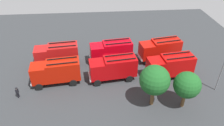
{
  "coord_description": "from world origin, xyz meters",
  "views": [
    {
      "loc": [
        2.39,
        28.37,
        20.46
      ],
      "look_at": [
        0.0,
        0.0,
        1.4
      ],
      "focal_mm": 34.03,
      "sensor_mm": 36.0,
      "label": 1
    }
  ],
  "objects_px": {
    "fire_truck_2": "(57,54)",
    "traffic_cone_0": "(114,54)",
    "fire_truck_1": "(111,51)",
    "tree_1": "(155,80)",
    "fire_truck_0": "(160,49)",
    "fire_truck_3": "(170,65)",
    "lamppost": "(223,66)",
    "fire_truck_4": "(113,67)",
    "fire_truck_5": "(56,71)",
    "firefighter_1": "(75,50)",
    "tree_0": "(187,85)",
    "firefighter_0": "(17,92)"
  },
  "relations": [
    {
      "from": "fire_truck_1",
      "to": "tree_1",
      "type": "relative_size",
      "value": 1.24
    },
    {
      "from": "fire_truck_1",
      "to": "fire_truck_3",
      "type": "xyz_separation_m",
      "value": [
        -8.62,
        5.19,
        0.0
      ]
    },
    {
      "from": "fire_truck_0",
      "to": "fire_truck_1",
      "type": "bearing_deg",
      "value": -9.71
    },
    {
      "from": "fire_truck_2",
      "to": "tree_0",
      "type": "xyz_separation_m",
      "value": [
        -17.55,
        11.3,
        1.4
      ]
    },
    {
      "from": "fire_truck_4",
      "to": "tree_0",
      "type": "distance_m",
      "value": 10.92
    },
    {
      "from": "traffic_cone_0",
      "to": "fire_truck_5",
      "type": "bearing_deg",
      "value": 37.33
    },
    {
      "from": "fire_truck_3",
      "to": "firefighter_1",
      "type": "xyz_separation_m",
      "value": [
        15.1,
        -8.13,
        -1.16
      ]
    },
    {
      "from": "fire_truck_5",
      "to": "lamppost",
      "type": "xyz_separation_m",
      "value": [
        -23.01,
        3.61,
        2.01
      ]
    },
    {
      "from": "fire_truck_5",
      "to": "fire_truck_1",
      "type": "bearing_deg",
      "value": -154.98
    },
    {
      "from": "fire_truck_3",
      "to": "traffic_cone_0",
      "type": "xyz_separation_m",
      "value": [
        8.03,
        -6.96,
        -1.83
      ]
    },
    {
      "from": "tree_1",
      "to": "lamppost",
      "type": "distance_m",
      "value": 10.15
    },
    {
      "from": "fire_truck_3",
      "to": "firefighter_0",
      "type": "distance_m",
      "value": 22.47
    },
    {
      "from": "fire_truck_0",
      "to": "tree_1",
      "type": "bearing_deg",
      "value": 60.72
    },
    {
      "from": "fire_truck_3",
      "to": "lamppost",
      "type": "height_order",
      "value": "lamppost"
    },
    {
      "from": "fire_truck_0",
      "to": "tree_0",
      "type": "bearing_deg",
      "value": 80.94
    },
    {
      "from": "fire_truck_3",
      "to": "traffic_cone_0",
      "type": "distance_m",
      "value": 10.78
    },
    {
      "from": "fire_truck_1",
      "to": "traffic_cone_0",
      "type": "height_order",
      "value": "fire_truck_1"
    },
    {
      "from": "fire_truck_0",
      "to": "firefighter_1",
      "type": "relative_size",
      "value": 4.27
    },
    {
      "from": "fire_truck_4",
      "to": "firefighter_0",
      "type": "xyz_separation_m",
      "value": [
        13.51,
        3.07,
        -1.19
      ]
    },
    {
      "from": "firefighter_0",
      "to": "tree_0",
      "type": "relative_size",
      "value": 0.32
    },
    {
      "from": "fire_truck_4",
      "to": "firefighter_0",
      "type": "relative_size",
      "value": 4.34
    },
    {
      "from": "tree_1",
      "to": "fire_truck_3",
      "type": "bearing_deg",
      "value": -125.98
    },
    {
      "from": "fire_truck_1",
      "to": "firefighter_1",
      "type": "distance_m",
      "value": 7.21
    },
    {
      "from": "traffic_cone_0",
      "to": "fire_truck_3",
      "type": "bearing_deg",
      "value": 139.09
    },
    {
      "from": "fire_truck_0",
      "to": "traffic_cone_0",
      "type": "bearing_deg",
      "value": -22.45
    },
    {
      "from": "fire_truck_0",
      "to": "lamppost",
      "type": "relative_size",
      "value": 1.04
    },
    {
      "from": "tree_1",
      "to": "traffic_cone_0",
      "type": "xyz_separation_m",
      "value": [
        3.92,
        -12.62,
        -3.7
      ]
    },
    {
      "from": "tree_1",
      "to": "fire_truck_2",
      "type": "bearing_deg",
      "value": -37.95
    },
    {
      "from": "fire_truck_2",
      "to": "traffic_cone_0",
      "type": "bearing_deg",
      "value": -173.9
    },
    {
      "from": "traffic_cone_0",
      "to": "tree_1",
      "type": "bearing_deg",
      "value": 107.28
    },
    {
      "from": "fire_truck_1",
      "to": "tree_0",
      "type": "height_order",
      "value": "tree_0"
    },
    {
      "from": "fire_truck_1",
      "to": "lamppost",
      "type": "bearing_deg",
      "value": 142.26
    },
    {
      "from": "firefighter_0",
      "to": "fire_truck_4",
      "type": "bearing_deg",
      "value": -153.46
    },
    {
      "from": "tree_0",
      "to": "lamppost",
      "type": "distance_m",
      "value": 6.6
    },
    {
      "from": "firefighter_1",
      "to": "lamppost",
      "type": "relative_size",
      "value": 0.24
    },
    {
      "from": "fire_truck_3",
      "to": "firefighter_0",
      "type": "height_order",
      "value": "fire_truck_3"
    },
    {
      "from": "tree_0",
      "to": "tree_1",
      "type": "xyz_separation_m",
      "value": [
        3.97,
        -0.71,
        0.48
      ]
    },
    {
      "from": "firefighter_0",
      "to": "lamppost",
      "type": "distance_m",
      "value": 28.29
    },
    {
      "from": "firefighter_0",
      "to": "tree_1",
      "type": "relative_size",
      "value": 0.29
    },
    {
      "from": "fire_truck_4",
      "to": "fire_truck_2",
      "type": "bearing_deg",
      "value": -34.72
    },
    {
      "from": "fire_truck_2",
      "to": "tree_1",
      "type": "bearing_deg",
      "value": 136.31
    },
    {
      "from": "fire_truck_2",
      "to": "firefighter_0",
      "type": "height_order",
      "value": "fire_truck_2"
    },
    {
      "from": "fire_truck_0",
      "to": "firefighter_0",
      "type": "height_order",
      "value": "fire_truck_0"
    },
    {
      "from": "tree_1",
      "to": "fire_truck_5",
      "type": "bearing_deg",
      "value": -23.35
    },
    {
      "from": "firefighter_1",
      "to": "tree_1",
      "type": "xyz_separation_m",
      "value": [
        -10.99,
        13.79,
        3.04
      ]
    },
    {
      "from": "fire_truck_3",
      "to": "fire_truck_4",
      "type": "bearing_deg",
      "value": -7.83
    },
    {
      "from": "fire_truck_5",
      "to": "tree_1",
      "type": "xyz_separation_m",
      "value": [
        -13.07,
        5.64,
        1.88
      ]
    },
    {
      "from": "tree_0",
      "to": "lamppost",
      "type": "height_order",
      "value": "lamppost"
    },
    {
      "from": "firefighter_1",
      "to": "tree_1",
      "type": "distance_m",
      "value": 17.9
    },
    {
      "from": "fire_truck_0",
      "to": "traffic_cone_0",
      "type": "height_order",
      "value": "fire_truck_0"
    }
  ]
}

